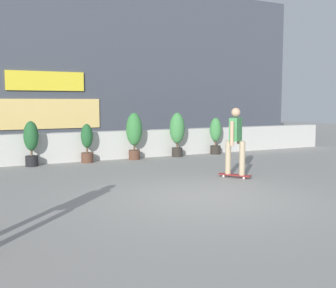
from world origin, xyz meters
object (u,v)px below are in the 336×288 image
at_px(potted_plant_4, 177,131).
at_px(potted_plant_1, 31,141).
at_px(potted_plant_5, 216,134).
at_px(potted_plant_2, 87,142).
at_px(potted_plant_3, 134,132).
at_px(skater_by_wall_right, 235,139).

bearing_deg(potted_plant_4, potted_plant_1, 180.00).
height_order(potted_plant_1, potted_plant_5, potted_plant_1).
bearing_deg(potted_plant_1, potted_plant_4, 0.00).
bearing_deg(potted_plant_2, potted_plant_3, -0.00).
xyz_separation_m(potted_plant_2, potted_plant_4, (3.10, -0.00, 0.24)).
xyz_separation_m(potted_plant_1, potted_plant_2, (1.62, 0.00, -0.10)).
xyz_separation_m(potted_plant_4, skater_by_wall_right, (-0.59, -4.10, 0.08)).
bearing_deg(potted_plant_1, potted_plant_2, 0.00).
relative_size(potted_plant_3, potted_plant_5, 1.17).
relative_size(potted_plant_4, potted_plant_5, 1.15).
distance_m(potted_plant_1, skater_by_wall_right, 5.82).
relative_size(potted_plant_1, potted_plant_4, 0.88).
xyz_separation_m(potted_plant_2, skater_by_wall_right, (2.51, -4.10, 0.33)).
bearing_deg(potted_plant_3, potted_plant_5, 0.00).
height_order(potted_plant_2, skater_by_wall_right, skater_by_wall_right).
height_order(potted_plant_2, potted_plant_5, potted_plant_5).
bearing_deg(potted_plant_4, potted_plant_2, 180.00).
relative_size(potted_plant_3, skater_by_wall_right, 0.88).
xyz_separation_m(potted_plant_1, potted_plant_5, (6.25, 0.00, -0.01)).
distance_m(potted_plant_2, skater_by_wall_right, 4.82).
height_order(potted_plant_5, skater_by_wall_right, skater_by_wall_right).
height_order(potted_plant_4, potted_plant_5, potted_plant_4).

